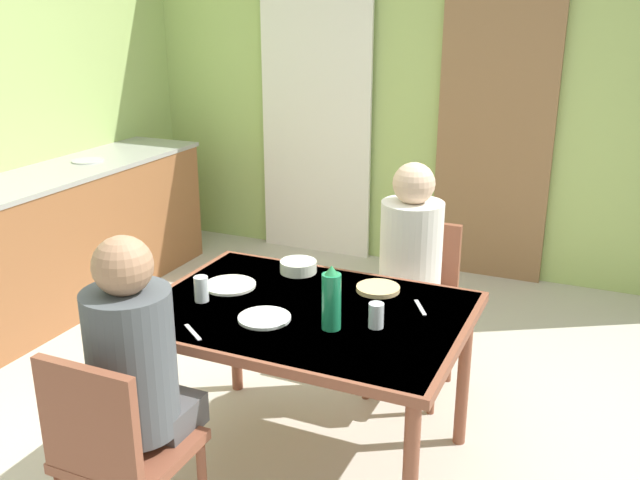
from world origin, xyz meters
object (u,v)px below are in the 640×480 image
at_px(kitchen_counter, 56,241).
at_px(dining_table, 305,324).
at_px(person_near_diner, 134,357).
at_px(chair_far_diner, 416,297).
at_px(water_bottle_green_near, 331,299).
at_px(chair_near_diner, 116,450).
at_px(serving_bowl_center, 298,267).
at_px(person_far_diner, 410,253).

relative_size(kitchen_counter, dining_table, 1.89).
height_order(dining_table, person_near_diner, person_near_diner).
distance_m(chair_far_diner, person_near_diner, 1.64).
bearing_deg(water_bottle_green_near, chair_near_diner, -124.59).
bearing_deg(water_bottle_green_near, serving_bowl_center, 127.62).
distance_m(kitchen_counter, person_near_diner, 2.46).
height_order(kitchen_counter, water_bottle_green_near, water_bottle_green_near).
relative_size(dining_table, person_far_diner, 1.71).
bearing_deg(water_bottle_green_near, person_near_diner, -130.54).
bearing_deg(water_bottle_green_near, chair_far_diner, 86.16).
xyz_separation_m(water_bottle_green_near, serving_bowl_center, (-0.37, 0.48, -0.09)).
distance_m(dining_table, person_far_diner, 0.74).
relative_size(person_near_diner, serving_bowl_center, 4.53).
xyz_separation_m(chair_far_diner, person_near_diner, (-0.55, -1.52, 0.28)).
relative_size(kitchen_counter, water_bottle_green_near, 9.63).
bearing_deg(kitchen_counter, dining_table, -21.53).
bearing_deg(chair_far_diner, kitchen_counter, -0.83).
bearing_deg(water_bottle_green_near, person_far_diner, 85.52).
distance_m(person_near_diner, water_bottle_green_near, 0.75).
height_order(person_far_diner, water_bottle_green_near, person_far_diner).
bearing_deg(dining_table, person_far_diner, 71.42).
height_order(person_near_diner, serving_bowl_center, person_near_diner).
bearing_deg(serving_bowl_center, water_bottle_green_near, -52.38).
xyz_separation_m(kitchen_counter, person_near_diner, (1.87, -1.56, 0.33)).
xyz_separation_m(person_near_diner, water_bottle_green_near, (0.49, 0.57, 0.07)).
height_order(dining_table, chair_near_diner, chair_near_diner).
xyz_separation_m(kitchen_counter, person_far_diner, (2.42, -0.17, 0.33)).
height_order(dining_table, water_bottle_green_near, water_bottle_green_near).
height_order(kitchen_counter, chair_far_diner, kitchen_counter).
bearing_deg(person_far_diner, chair_near_diner, 70.12).
xyz_separation_m(dining_table, serving_bowl_center, (-0.20, 0.36, 0.10)).
bearing_deg(person_far_diner, kitchen_counter, -4.05).
xyz_separation_m(person_far_diner, serving_bowl_center, (-0.43, -0.34, -0.02)).
relative_size(dining_table, chair_far_diner, 1.51).
bearing_deg(kitchen_counter, person_far_diner, -4.05).
height_order(chair_near_diner, person_far_diner, person_far_diner).
bearing_deg(serving_bowl_center, chair_near_diner, -95.59).
distance_m(dining_table, chair_near_diner, 0.90).
relative_size(person_near_diner, person_far_diner, 1.00).
height_order(person_near_diner, person_far_diner, same).
bearing_deg(dining_table, chair_far_diner, 74.31).
distance_m(chair_near_diner, person_far_diner, 1.64).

